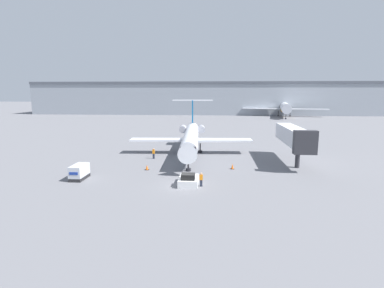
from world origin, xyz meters
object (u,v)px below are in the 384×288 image
object	(u,v)px
traffic_cone_right	(232,166)
airplane_parked_far_left	(285,107)
jet_bridge	(293,136)
traffic_cone_left	(147,167)
worker_near_tug	(201,179)
luggage_cart	(79,172)
pushback_tug	(189,180)
worker_by_wing	(154,153)
airplane_main	(191,137)

from	to	relation	value
traffic_cone_right	airplane_parked_far_left	bearing A→B (deg)	73.29
jet_bridge	traffic_cone_left	bearing A→B (deg)	-164.75
jet_bridge	worker_near_tug	bearing A→B (deg)	-136.70
luggage_cart	airplane_parked_far_left	bearing A→B (deg)	64.55
luggage_cart	worker_near_tug	size ratio (longest dim) A/B	1.89
traffic_cone_right	airplane_parked_far_left	size ratio (longest dim) A/B	0.02
worker_near_tug	traffic_cone_right	world-z (taller)	worker_near_tug
pushback_tug	luggage_cart	xyz separation A→B (m)	(-14.77, 1.32, 0.40)
airplane_parked_far_left	worker_by_wing	bearing A→B (deg)	-114.81
worker_by_wing	traffic_cone_right	size ratio (longest dim) A/B	2.31
traffic_cone_left	worker_near_tug	bearing A→B (deg)	-40.80
worker_by_wing	traffic_cone_left	distance (m)	7.59
worker_near_tug	traffic_cone_right	xyz separation A→B (m)	(4.33, 8.73, -0.52)
worker_by_wing	traffic_cone_left	bearing A→B (deg)	-86.04
worker_by_wing	airplane_parked_far_left	xyz separation A→B (m)	(43.18, 93.39, 3.42)
airplane_main	jet_bridge	size ratio (longest dim) A/B	2.08
pushback_tug	traffic_cone_left	world-z (taller)	pushback_tug
pushback_tug	traffic_cone_left	xyz separation A→B (m)	(-6.84, 6.69, -0.20)
pushback_tug	worker_near_tug	xyz separation A→B (m)	(1.61, -0.60, 0.33)
worker_by_wing	jet_bridge	xyz separation A→B (m)	(23.29, -1.34, 3.46)
traffic_cone_left	airplane_parked_far_left	bearing A→B (deg)	67.09
pushback_tug	worker_near_tug	bearing A→B (deg)	-20.39
pushback_tug	traffic_cone_right	xyz separation A→B (m)	(5.94, 8.14, -0.19)
luggage_cart	traffic_cone_right	world-z (taller)	luggage_cart
worker_near_tug	traffic_cone_left	bearing A→B (deg)	139.20
worker_by_wing	traffic_cone_left	size ratio (longest dim) A/B	2.38
pushback_tug	luggage_cart	bearing A→B (deg)	174.91
pushback_tug	jet_bridge	xyz separation A→B (m)	(15.93, 12.90, 3.88)
pushback_tug	traffic_cone_left	distance (m)	9.57
airplane_main	airplane_parked_far_left	bearing A→B (deg)	67.26
airplane_main	airplane_parked_far_left	distance (m)	95.87
airplane_main	airplane_parked_far_left	world-z (taller)	airplane_parked_far_left
jet_bridge	luggage_cart	bearing A→B (deg)	-159.33
airplane_main	worker_near_tug	size ratio (longest dim) A/B	17.84
airplane_parked_far_left	worker_near_tug	bearing A→B (deg)	-107.54
worker_near_tug	worker_by_wing	distance (m)	17.34
traffic_cone_left	jet_bridge	xyz separation A→B (m)	(22.77, 6.21, 4.08)
traffic_cone_left	jet_bridge	size ratio (longest dim) A/B	0.05
airplane_main	traffic_cone_left	world-z (taller)	airplane_main
pushback_tug	luggage_cart	distance (m)	14.84
pushback_tug	airplane_parked_far_left	distance (m)	113.50
luggage_cart	traffic_cone_right	size ratio (longest dim) A/B	4.01
airplane_parked_far_left	jet_bridge	size ratio (longest dim) A/B	2.63
traffic_cone_left	airplane_parked_far_left	size ratio (longest dim) A/B	0.02
jet_bridge	traffic_cone_right	bearing A→B (deg)	-154.51
airplane_main	worker_by_wing	bearing A→B (deg)	-140.86
traffic_cone_left	worker_by_wing	bearing A→B (deg)	93.96
worker_near_tug	airplane_parked_far_left	xyz separation A→B (m)	(34.21, 108.23, 3.51)
airplane_main	traffic_cone_left	size ratio (longest dim) A/B	39.06
worker_by_wing	traffic_cone_left	world-z (taller)	worker_by_wing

